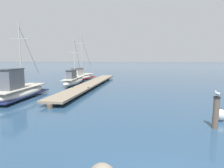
% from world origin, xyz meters
% --- Properties ---
extents(floating_dock, '(3.31, 20.26, 0.53)m').
position_xyz_m(floating_dock, '(-5.25, 17.92, 0.36)').
color(floating_dock, gray).
rests_on(floating_dock, ground).
extents(fishing_boat_0, '(1.48, 7.21, 6.07)m').
position_xyz_m(fishing_boat_0, '(-7.73, 19.08, 0.61)').
color(fishing_boat_0, silver).
rests_on(fishing_boat_0, ground).
extents(fishing_boat_1, '(2.09, 6.44, 6.18)m').
position_xyz_m(fishing_boat_1, '(-9.74, 10.67, 0.69)').
color(fishing_boat_1, silver).
rests_on(fishing_boat_1, ground).
extents(fishing_boat_4, '(3.62, 7.06, 7.05)m').
position_xyz_m(fishing_boat_4, '(-8.38, 24.73, 0.54)').
color(fishing_boat_4, silver).
rests_on(fishing_boat_4, ground).
extents(mooring_piling, '(0.30, 0.30, 1.50)m').
position_xyz_m(mooring_piling, '(3.14, 5.26, 0.78)').
color(mooring_piling, brown).
rests_on(mooring_piling, ground).
extents(perched_seagull, '(0.20, 0.38, 0.27)m').
position_xyz_m(perched_seagull, '(3.14, 5.25, 1.64)').
color(perched_seagull, gold).
rests_on(perched_seagull, mooring_piling).
extents(mooring_buoy, '(0.62, 0.62, 0.69)m').
position_xyz_m(mooring_buoy, '(3.91, 6.45, 0.31)').
color(mooring_buoy, silver).
rests_on(mooring_buoy, ground).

